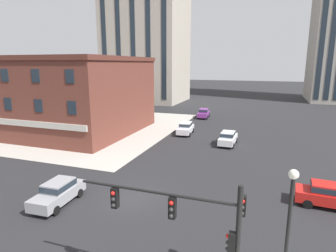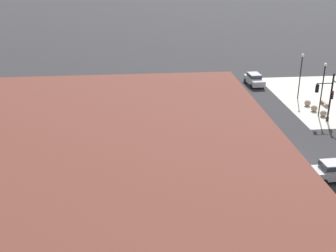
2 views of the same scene
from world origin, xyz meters
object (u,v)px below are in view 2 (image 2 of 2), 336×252
(street_lamp_corner_near, at_px, (323,84))
(car_cross_eastbound, at_px, (335,170))
(bollard_sphere_curb_c, at_px, (308,103))
(car_main_southbound_near, at_px, (221,101))
(car_main_southbound_far, at_px, (60,167))
(bollard_sphere_curb_a, at_px, (323,113))
(bollard_sphere_curb_b, at_px, (314,108))
(street_lamp_mid_sidewalk, at_px, (301,71))
(car_cross_westbound, at_px, (105,135))
(traffic_signal_main, at_px, (335,96))
(bench_near_signal, at_px, (325,103))
(car_main_northbound_near, at_px, (254,79))

(street_lamp_corner_near, distance_m, car_cross_eastbound, 15.78)
(bollard_sphere_curb_c, xyz_separation_m, car_cross_eastbound, (-18.00, 4.97, 0.53))
(car_main_southbound_near, xyz_separation_m, car_main_southbound_far, (-15.32, 17.14, 0.00))
(bollard_sphere_curb_c, relative_size, car_main_southbound_far, 0.17)
(street_lamp_corner_near, relative_size, car_cross_eastbound, 1.40)
(bollard_sphere_curb_a, bearing_deg, car_main_southbound_far, 112.03)
(bollard_sphere_curb_a, distance_m, car_main_southbound_near, 11.95)
(street_lamp_corner_near, height_order, car_main_southbound_far, street_lamp_corner_near)
(bollard_sphere_curb_b, relative_size, car_cross_eastbound, 0.17)
(street_lamp_corner_near, bearing_deg, street_lamp_mid_sidewalk, 1.43)
(car_main_southbound_near, relative_size, car_cross_eastbound, 1.01)
(street_lamp_corner_near, height_order, street_lamp_mid_sidewalk, street_lamp_corner_near)
(bollard_sphere_curb_a, xyz_separation_m, bollard_sphere_curb_b, (1.79, 0.35, 0.00))
(street_lamp_corner_near, relative_size, car_main_southbound_far, 1.39)
(bollard_sphere_curb_a, bearing_deg, bollard_sphere_curb_b, 11.01)
(bollard_sphere_curb_a, xyz_separation_m, car_cross_westbound, (-5.03, 24.83, 0.53))
(traffic_signal_main, bearing_deg, bollard_sphere_curb_b, 0.03)
(car_cross_eastbound, bearing_deg, street_lamp_mid_sidewalk, -13.00)
(bench_near_signal, xyz_separation_m, car_main_southbound_far, (-15.15, 30.25, 0.59))
(bollard_sphere_curb_a, bearing_deg, car_main_southbound_near, 71.41)
(bench_near_signal, relative_size, car_cross_westbound, 0.41)
(car_main_southbound_far, bearing_deg, car_cross_westbound, -29.18)
(car_cross_eastbound, bearing_deg, traffic_signal_main, -23.56)
(street_lamp_corner_near, bearing_deg, bollard_sphere_curb_a, -129.32)
(bollard_sphere_curb_b, xyz_separation_m, car_main_northbound_near, (11.05, 4.24, 0.53))
(bench_near_signal, bearing_deg, car_main_southbound_far, 116.61)
(car_main_northbound_near, xyz_separation_m, car_main_southbound_far, (-24.35, 23.86, 0.00))
(traffic_signal_main, relative_size, car_cross_westbound, 1.56)
(car_main_southbound_near, height_order, car_cross_eastbound, same)
(street_lamp_corner_near, relative_size, car_cross_westbound, 1.41)
(traffic_signal_main, bearing_deg, car_cross_eastbound, 156.44)
(street_lamp_mid_sidewalk, bearing_deg, car_cross_westbound, 115.43)
(bench_near_signal, height_order, street_lamp_mid_sidewalk, street_lamp_mid_sidewalk)
(bollard_sphere_curb_b, xyz_separation_m, bollard_sphere_curb_c, (1.87, 0.07, 0.00))
(bollard_sphere_curb_a, xyz_separation_m, car_main_southbound_far, (-11.51, 28.45, 0.53))
(bollard_sphere_curb_b, distance_m, car_main_southbound_far, 31.10)
(street_lamp_corner_near, bearing_deg, bollard_sphere_curb_c, -0.06)
(bollard_sphere_curb_b, height_order, car_cross_eastbound, car_cross_eastbound)
(bollard_sphere_curb_a, bearing_deg, car_main_northbound_near, 19.67)
(bench_near_signal, relative_size, car_cross_eastbound, 0.40)
(bollard_sphere_curb_c, bearing_deg, bollard_sphere_curb_a, -173.52)
(car_cross_eastbound, bearing_deg, bench_near_signal, -21.78)
(bollard_sphere_curb_c, relative_size, street_lamp_mid_sidewalk, 0.13)
(traffic_signal_main, height_order, car_main_northbound_near, traffic_signal_main)
(street_lamp_mid_sidewalk, distance_m, car_main_northbound_near, 7.98)
(traffic_signal_main, bearing_deg, street_lamp_corner_near, 1.35)
(car_cross_westbound, bearing_deg, street_lamp_mid_sidewalk, -64.57)
(traffic_signal_main, relative_size, street_lamp_mid_sidewalk, 1.17)
(traffic_signal_main, bearing_deg, bollard_sphere_curb_a, -7.09)
(bollard_sphere_curb_a, distance_m, bollard_sphere_curb_c, 3.69)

